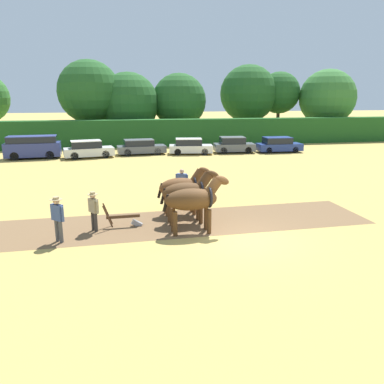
# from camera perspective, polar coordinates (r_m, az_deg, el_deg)

# --- Properties ---
(ground_plane) EXTENTS (240.00, 240.00, 0.00)m
(ground_plane) POSITION_cam_1_polar(r_m,az_deg,el_deg) (14.74, 7.51, -7.09)
(ground_plane) COLOR tan
(plowed_furrow_strip) EXTENTS (23.21, 4.12, 0.01)m
(plowed_furrow_strip) POSITION_cam_1_polar(r_m,az_deg,el_deg) (16.19, -13.27, -5.34)
(plowed_furrow_strip) COLOR brown
(plowed_furrow_strip) RESTS_ON ground
(hedgerow) EXTENTS (58.77, 1.89, 2.91)m
(hedgerow) POSITION_cam_1_polar(r_m,az_deg,el_deg) (41.81, -4.78, 8.98)
(hedgerow) COLOR #1E511E
(hedgerow) RESTS_ON ground
(tree_left) EXTENTS (7.24, 7.24, 9.47)m
(tree_left) POSITION_cam_1_polar(r_m,az_deg,el_deg) (46.32, -15.38, 14.50)
(tree_left) COLOR brown
(tree_left) RESTS_ON ground
(tree_center_left) EXTENTS (7.23, 7.23, 8.18)m
(tree_center_left) POSITION_cam_1_polar(r_m,az_deg,el_deg) (46.57, -9.66, 13.21)
(tree_center_left) COLOR brown
(tree_center_left) RESTS_ON ground
(tree_center) EXTENTS (6.65, 6.65, 8.13)m
(tree_center) POSITION_cam_1_polar(r_m,az_deg,el_deg) (47.56, -1.98, 13.72)
(tree_center) COLOR brown
(tree_center) RESTS_ON ground
(tree_center_right) EXTENTS (7.41, 7.41, 9.39)m
(tree_center_right) POSITION_cam_1_polar(r_m,az_deg,el_deg) (51.37, 8.58, 14.60)
(tree_center_right) COLOR #423323
(tree_center_right) RESTS_ON ground
(tree_right) EXTENTS (5.44, 5.44, 8.52)m
(tree_right) POSITION_cam_1_polar(r_m,az_deg,el_deg) (52.64, 13.15, 14.50)
(tree_right) COLOR #4C3823
(tree_right) RESTS_ON ground
(tree_far_right) EXTENTS (7.22, 7.22, 8.78)m
(tree_far_right) POSITION_cam_1_polar(r_m,az_deg,el_deg) (53.14, 19.93, 13.36)
(tree_far_right) COLOR #423323
(tree_far_right) RESTS_ON ground
(draft_horse_lead_left) EXTENTS (2.77, 0.96, 2.39)m
(draft_horse_lead_left) POSITION_cam_1_polar(r_m,az_deg,el_deg) (14.85, 0.26, -1.14)
(draft_horse_lead_left) COLOR #513319
(draft_horse_lead_left) RESTS_ON ground
(draft_horse_lead_right) EXTENTS (2.65, 0.98, 2.35)m
(draft_horse_lead_right) POSITION_cam_1_polar(r_m,az_deg,el_deg) (16.07, -0.69, -0.11)
(draft_horse_lead_right) COLOR #513319
(draft_horse_lead_right) RESTS_ON ground
(draft_horse_trail_left) EXTENTS (2.59, 0.99, 2.26)m
(draft_horse_trail_left) POSITION_cam_1_polar(r_m,az_deg,el_deg) (17.31, -1.52, 0.71)
(draft_horse_trail_left) COLOR brown
(draft_horse_trail_left) RESTS_ON ground
(plow) EXTENTS (1.64, 0.47, 1.13)m
(plow) POSITION_cam_1_polar(r_m,az_deg,el_deg) (16.08, -9.97, -4.11)
(plow) COLOR #4C331E
(plow) RESTS_ON ground
(farmer_at_plow) EXTENTS (0.43, 0.55, 1.65)m
(farmer_at_plow) POSITION_cam_1_polar(r_m,az_deg,el_deg) (15.65, -14.78, -2.44)
(farmer_at_plow) COLOR #38332D
(farmer_at_plow) RESTS_ON ground
(farmer_beside_team) EXTENTS (0.61, 0.43, 1.74)m
(farmer_beside_team) POSITION_cam_1_polar(r_m,az_deg,el_deg) (19.37, -1.56, 1.44)
(farmer_beside_team) COLOR #28334C
(farmer_beside_team) RESTS_ON ground
(farmer_onlooker_left) EXTENTS (0.52, 0.50, 1.77)m
(farmer_onlooker_left) POSITION_cam_1_polar(r_m,az_deg,el_deg) (14.85, -19.81, -3.39)
(farmer_onlooker_left) COLOR #4C4C4C
(farmer_onlooker_left) RESTS_ON ground
(parked_van) EXTENTS (4.74, 2.19, 1.99)m
(parked_van) POSITION_cam_1_polar(r_m,az_deg,el_deg) (36.07, -23.09, 6.36)
(parked_van) COLOR navy
(parked_van) RESTS_ON ground
(parked_car_left) EXTENTS (4.55, 2.52, 1.55)m
(parked_car_left) POSITION_cam_1_polar(r_m,az_deg,el_deg) (34.90, -15.56, 6.27)
(parked_car_left) COLOR silver
(parked_car_left) RESTS_ON ground
(parked_car_center_left) EXTENTS (4.61, 2.07, 1.42)m
(parked_car_center_left) POSITION_cam_1_polar(r_m,az_deg,el_deg) (35.91, -7.81, 6.79)
(parked_car_center_left) COLOR #565B66
(parked_car_center_left) RESTS_ON ground
(parked_car_center) EXTENTS (4.27, 2.28, 1.48)m
(parked_car_center) POSITION_cam_1_polar(r_m,az_deg,el_deg) (35.83, -0.28, 6.94)
(parked_car_center) COLOR silver
(parked_car_center) RESTS_ON ground
(parked_car_center_right) EXTENTS (4.01, 2.07, 1.54)m
(parked_car_center_right) POSITION_cam_1_polar(r_m,az_deg,el_deg) (36.93, 6.37, 7.12)
(parked_car_center_right) COLOR #565B66
(parked_car_center_right) RESTS_ON ground
(parked_car_right) EXTENTS (4.38, 1.83, 1.48)m
(parked_car_right) POSITION_cam_1_polar(r_m,az_deg,el_deg) (38.06, 13.05, 7.01)
(parked_car_right) COLOR navy
(parked_car_right) RESTS_ON ground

